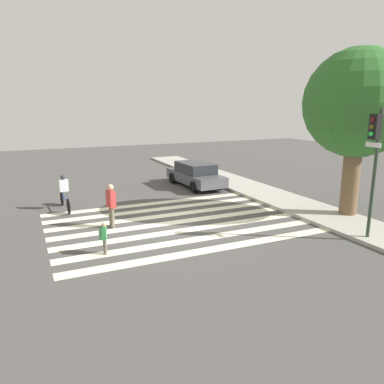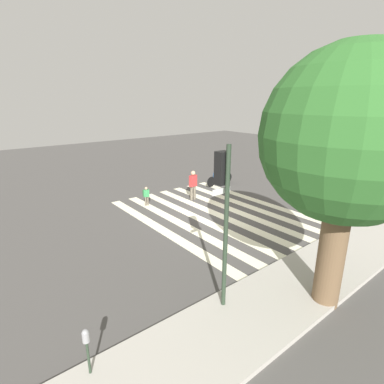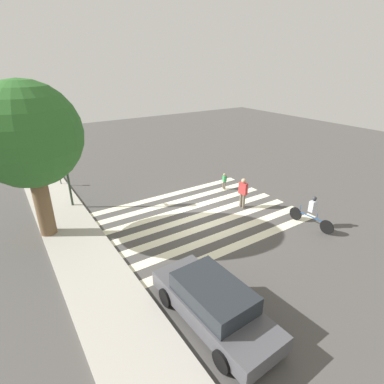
# 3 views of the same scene
# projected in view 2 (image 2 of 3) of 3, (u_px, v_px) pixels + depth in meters

# --- Properties ---
(ground_plane) EXTENTS (60.00, 60.00, 0.00)m
(ground_plane) POSITION_uv_depth(u_px,v_px,m) (216.00, 214.00, 15.45)
(ground_plane) COLOR #4C4947
(sidewalk_curb) EXTENTS (36.00, 2.50, 0.14)m
(sidewalk_curb) POSITION_uv_depth(u_px,v_px,m) (334.00, 262.00, 10.75)
(sidewalk_curb) COLOR #ADA89E
(sidewalk_curb) RESTS_ON ground_plane
(crosswalk_stripes) EXTENTS (7.03, 10.00, 0.01)m
(crosswalk_stripes) POSITION_uv_depth(u_px,v_px,m) (216.00, 214.00, 15.45)
(crosswalk_stripes) COLOR #F2EDCC
(crosswalk_stripes) RESTS_ON ground_plane
(traffic_light) EXTENTS (0.60, 0.50, 4.65)m
(traffic_light) POSITION_uv_depth(u_px,v_px,m) (223.00, 198.00, 7.62)
(traffic_light) COLOR #283828
(traffic_light) RESTS_ON ground_plane
(parking_meter) EXTENTS (0.15, 0.15, 1.25)m
(parking_meter) POSITION_uv_depth(u_px,v_px,m) (86.00, 342.00, 6.09)
(parking_meter) COLOR #283828
(parking_meter) RESTS_ON ground_plane
(street_tree) EXTENTS (4.42, 4.42, 7.02)m
(street_tree) POSITION_uv_depth(u_px,v_px,m) (349.00, 139.00, 7.31)
(street_tree) COLOR brown
(street_tree) RESTS_ON ground_plane
(pedestrian_adult_yellow_jacket) EXTENTS (0.51, 0.30, 1.74)m
(pedestrian_adult_yellow_jacket) POSITION_uv_depth(u_px,v_px,m) (193.00, 184.00, 17.29)
(pedestrian_adult_yellow_jacket) COLOR #6B6051
(pedestrian_adult_yellow_jacket) RESTS_ON ground_plane
(pedestrian_child_with_backpack) EXTENTS (0.33, 0.31, 1.08)m
(pedestrian_child_with_backpack) POSITION_uv_depth(u_px,v_px,m) (146.00, 195.00, 16.47)
(pedestrian_child_with_backpack) COLOR #6B6051
(pedestrian_child_with_backpack) RESTS_ON ground_plane
(cyclist_near_curb) EXTENTS (2.43, 0.41, 1.64)m
(cyclist_near_curb) POSITION_uv_depth(u_px,v_px,m) (220.00, 172.00, 20.42)
(cyclist_near_curb) COLOR black
(cyclist_near_curb) RESTS_ON ground_plane
(car_parked_dark_suv) EXTENTS (4.69, 2.04, 1.42)m
(car_parked_dark_suv) POSITION_uv_depth(u_px,v_px,m) (347.00, 196.00, 15.98)
(car_parked_dark_suv) COLOR #4C4C51
(car_parked_dark_suv) RESTS_ON ground_plane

